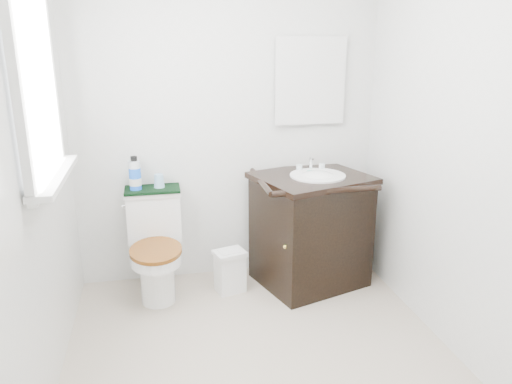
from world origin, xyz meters
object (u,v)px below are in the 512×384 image
object	(u,v)px
vanity	(311,227)
trash_bin	(230,271)
mouthwash_bottle	(135,174)
cup	(159,181)
toilet	(156,250)

from	to	relation	value
vanity	trash_bin	bearing A→B (deg)	-176.83
vanity	mouthwash_bottle	world-z (taller)	mouthwash_bottle
cup	mouthwash_bottle	bearing A→B (deg)	-173.18
toilet	vanity	world-z (taller)	vanity
toilet	vanity	bearing A→B (deg)	-3.53
mouthwash_bottle	toilet	bearing A→B (deg)	-45.08
cup	trash_bin	bearing A→B (deg)	-26.87
toilet	vanity	distance (m)	1.12
trash_bin	toilet	bearing A→B (deg)	168.64
trash_bin	mouthwash_bottle	distance (m)	0.95
vanity	cup	world-z (taller)	vanity
toilet	vanity	size ratio (longest dim) A/B	0.79
vanity	trash_bin	size ratio (longest dim) A/B	3.00
trash_bin	cup	distance (m)	0.81
toilet	mouthwash_bottle	size ratio (longest dim) A/B	3.08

